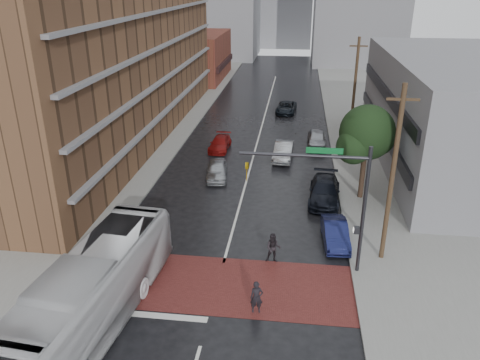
% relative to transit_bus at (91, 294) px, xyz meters
% --- Properties ---
extents(ground, '(160.00, 160.00, 0.00)m').
position_rel_transit_bus_xyz_m(ground, '(5.05, 3.28, -1.75)').
color(ground, black).
rests_on(ground, ground).
extents(crosswalk, '(14.00, 5.00, 0.02)m').
position_rel_transit_bus_xyz_m(crosswalk, '(5.05, 3.78, -1.74)').
color(crosswalk, maroon).
rests_on(crosswalk, ground).
extents(sidewalk_west, '(9.00, 90.00, 0.15)m').
position_rel_transit_bus_xyz_m(sidewalk_west, '(-6.45, 28.28, -1.68)').
color(sidewalk_west, gray).
rests_on(sidewalk_west, ground).
extents(sidewalk_east, '(9.00, 90.00, 0.15)m').
position_rel_transit_bus_xyz_m(sidewalk_east, '(16.55, 28.28, -1.68)').
color(sidewalk_east, gray).
rests_on(sidewalk_east, ground).
extents(storefront_west, '(8.00, 16.00, 7.00)m').
position_rel_transit_bus_xyz_m(storefront_west, '(-6.95, 57.28, 1.75)').
color(storefront_west, brown).
rests_on(storefront_west, ground).
extents(building_east, '(11.00, 26.00, 9.00)m').
position_rel_transit_bus_xyz_m(building_east, '(21.55, 23.28, 2.75)').
color(building_east, slate).
rests_on(building_east, ground).
extents(street_tree, '(4.20, 4.10, 6.90)m').
position_rel_transit_bus_xyz_m(street_tree, '(13.57, 15.32, 2.98)').
color(street_tree, '#332319').
rests_on(street_tree, ground).
extents(signal_mast, '(6.50, 0.30, 7.20)m').
position_rel_transit_bus_xyz_m(signal_mast, '(10.90, 5.78, 2.98)').
color(signal_mast, '#2D2D33').
rests_on(signal_mast, ground).
extents(utility_pole_near, '(1.60, 0.26, 10.00)m').
position_rel_transit_bus_xyz_m(utility_pole_near, '(13.85, 7.28, 3.39)').
color(utility_pole_near, '#473321').
rests_on(utility_pole_near, ground).
extents(utility_pole_far, '(1.60, 0.26, 10.00)m').
position_rel_transit_bus_xyz_m(utility_pole_far, '(13.85, 27.28, 3.39)').
color(utility_pole_far, '#473321').
rests_on(utility_pole_far, ground).
extents(transit_bus, '(4.14, 12.81, 3.51)m').
position_rel_transit_bus_xyz_m(transit_bus, '(0.00, 0.00, 0.00)').
color(transit_bus, silver).
rests_on(transit_bus, ground).
extents(pedestrian_a, '(0.66, 0.49, 1.66)m').
position_rel_transit_bus_xyz_m(pedestrian_a, '(7.25, 1.86, -0.92)').
color(pedestrian_a, black).
rests_on(pedestrian_a, ground).
extents(pedestrian_b, '(0.86, 0.68, 1.75)m').
position_rel_transit_bus_xyz_m(pedestrian_b, '(7.79, 6.28, -0.88)').
color(pedestrian_b, black).
rests_on(pedestrian_b, ground).
extents(car_travel_a, '(2.13, 4.21, 1.38)m').
position_rel_transit_bus_xyz_m(car_travel_a, '(2.66, 17.75, -1.06)').
color(car_travel_a, '#A1A4A9').
rests_on(car_travel_a, ground).
extents(car_travel_b, '(1.86, 4.55, 1.47)m').
position_rel_transit_bus_xyz_m(car_travel_b, '(7.74, 22.74, -1.02)').
color(car_travel_b, '#AFB3B8').
rests_on(car_travel_b, ground).
extents(car_travel_c, '(1.80, 4.18, 1.20)m').
position_rel_transit_bus_xyz_m(car_travel_c, '(1.80, 24.45, -1.15)').
color(car_travel_c, maroon).
rests_on(car_travel_c, ground).
extents(suv_travel, '(2.56, 4.84, 1.30)m').
position_rel_transit_bus_xyz_m(suv_travel, '(7.47, 38.30, -1.10)').
color(suv_travel, black).
rests_on(suv_travel, ground).
extents(car_parked_near, '(1.65, 4.08, 1.32)m').
position_rel_transit_bus_xyz_m(car_parked_near, '(11.35, 8.79, -1.09)').
color(car_parked_near, '#141948').
rests_on(car_parked_near, ground).
extents(car_parked_mid, '(2.48, 5.35, 1.51)m').
position_rel_transit_bus_xyz_m(car_parked_mid, '(10.95, 14.62, -1.00)').
color(car_parked_mid, black).
rests_on(car_parked_mid, ground).
extents(car_parked_far, '(1.74, 4.32, 1.47)m').
position_rel_transit_bus_xyz_m(car_parked_far, '(10.73, 26.57, -1.02)').
color(car_parked_far, '#A0A3A8').
rests_on(car_parked_far, ground).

